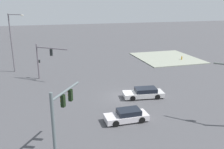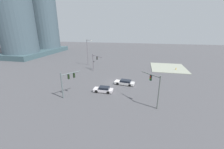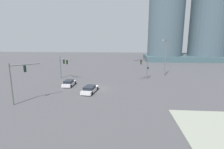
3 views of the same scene
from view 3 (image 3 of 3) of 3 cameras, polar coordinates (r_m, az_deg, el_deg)
ground_plane at (r=32.74m, az=-5.04°, el=-4.86°), size 203.36×203.36×0.00m
traffic_signal_near_corner at (r=27.77m, az=-29.37°, el=-0.78°), size 3.10×3.15×6.05m
traffic_signal_opposite_side at (r=42.50m, az=-16.24°, el=3.36°), size 3.59×2.48×5.37m
traffic_signal_cross_street at (r=40.68m, az=10.87°, el=3.26°), size 3.84×4.28×5.28m
streetlamp_curved_arm at (r=45.92m, az=17.43°, el=6.25°), size 1.67×2.55×9.44m
sedan_car_approaching at (r=35.81m, az=-14.25°, el=-2.81°), size 1.81×4.22×1.21m
sedan_car_waiting_far at (r=30.67m, az=-7.44°, el=-4.92°), size 2.42×5.07×1.21m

